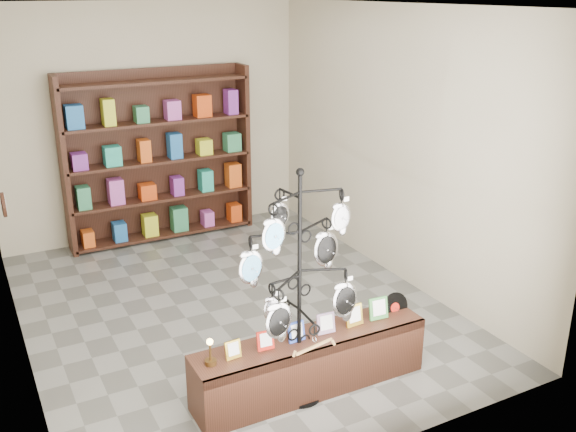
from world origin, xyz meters
The scene contains 5 objects.
ground centered at (0.00, 0.00, 0.00)m, with size 5.00×5.00×0.00m, color slate.
room_envelope centered at (0.00, 0.00, 1.85)m, with size 5.00×5.00×5.00m.
display_tree centered at (-0.11, -1.66, 1.11)m, with size 0.99×0.89×1.93m.
front_shelf centered at (0.02, -1.63, 0.25)m, with size 2.00×0.42×0.71m.
back_shelving centered at (0.00, 2.30, 1.03)m, with size 2.42×0.36×2.20m.
Camera 1 is at (-2.27, -5.56, 3.16)m, focal length 40.00 mm.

